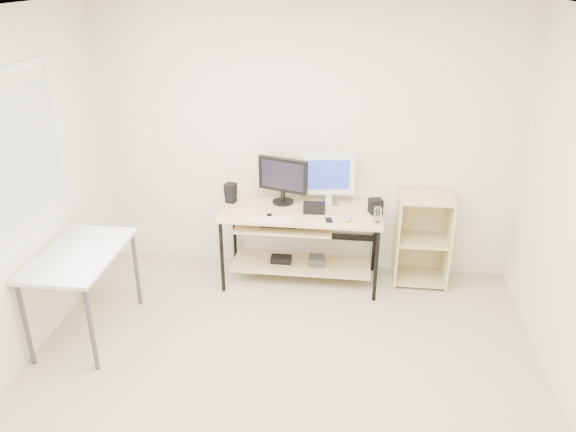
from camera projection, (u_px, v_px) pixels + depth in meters
The scene contains 16 objects.
room at pixel (256, 228), 3.56m from camera, with size 4.01×4.01×2.62m.
desk at pixel (298, 230), 5.33m from camera, with size 1.50×0.65×0.75m.
side_table at pixel (80, 262), 4.50m from camera, with size 0.60×1.00×0.75m.
shelf_unit at pixel (422, 238), 5.38m from camera, with size 0.50×0.40×0.90m.
black_monitor at pixel (283, 178), 5.29m from camera, with size 0.48×0.20×0.45m.
white_imac at pixel (329, 175), 5.24m from camera, with size 0.48×0.15×0.51m.
keyboard at pixel (271, 219), 5.04m from camera, with size 0.38×0.11×0.01m, color silver.
mouse at pixel (347, 219), 5.02m from camera, with size 0.07×0.11×0.04m, color #A9A9AE.
center_speaker at pixel (314, 208), 5.16m from camera, with size 0.20×0.09×0.10m, color black.
speaker_left at pixel (231, 193), 5.37m from camera, with size 0.12×0.12×0.19m.
speaker_right at pixel (376, 206), 5.15m from camera, with size 0.11×0.11×0.14m, color black.
audio_controller at pixel (230, 195), 5.40m from camera, with size 0.07×0.04×0.14m, color black.
volume_puck at pixel (269, 215), 5.10m from camera, with size 0.05×0.05×0.02m, color black.
smartphone at pixel (329, 220), 5.03m from camera, with size 0.06×0.11×0.01m, color black.
coaster at pixel (377, 222), 5.00m from camera, with size 0.09×0.09×0.01m, color #A8764B.
drinking_glass at pixel (378, 214), 4.97m from camera, with size 0.07×0.07×0.13m, color white.
Camera 1 is at (0.45, -3.12, 2.85)m, focal length 35.00 mm.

